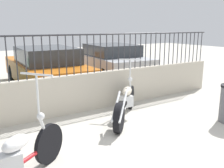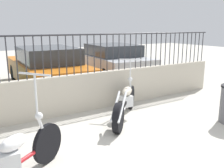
% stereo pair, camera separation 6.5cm
% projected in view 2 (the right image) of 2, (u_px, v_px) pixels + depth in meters
% --- Properties ---
extents(ground_plane, '(40.00, 40.00, 0.00)m').
position_uv_depth(ground_plane, '(167.00, 161.00, 3.78)').
color(ground_plane, '#B7B2A5').
extents(low_wall, '(8.48, 0.18, 0.90)m').
position_uv_depth(low_wall, '(85.00, 92.00, 5.99)').
color(low_wall, beige).
rests_on(low_wall, ground_plane).
extents(fence_railing, '(8.48, 0.04, 0.92)m').
position_uv_depth(fence_railing, '(84.00, 48.00, 5.75)').
color(fence_railing, '#2D2D33').
rests_on(fence_railing, low_wall).
extents(motorcycle_white, '(1.58, 1.54, 1.26)m').
position_uv_depth(motorcycle_white, '(125.00, 104.00, 5.35)').
color(motorcycle_white, black).
rests_on(motorcycle_white, ground_plane).
extents(car_orange, '(1.93, 4.61, 1.35)m').
position_uv_depth(car_orange, '(47.00, 67.00, 8.17)').
color(car_orange, black).
rests_on(car_orange, ground_plane).
extents(car_silver, '(2.08, 4.20, 1.33)m').
position_uv_depth(car_silver, '(111.00, 61.00, 9.65)').
color(car_silver, black).
rests_on(car_silver, ground_plane).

